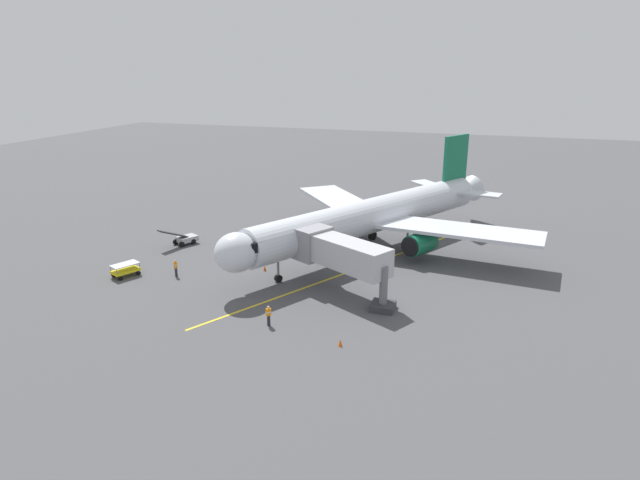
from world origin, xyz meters
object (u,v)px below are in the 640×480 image
ground_crew_loader (269,315)px  safety_cone_wing_port (340,343)px  ground_crew_marshaller (176,268)px  safety_cone_nose_left (265,268)px  ground_crew_wing_walker (334,257)px  belt_loader_near_nose (185,238)px  airplane (375,216)px  jet_bridge (337,252)px  safety_cone_nose_right (384,300)px  baggage_cart_portside (126,270)px

ground_crew_loader → safety_cone_wing_port: 6.57m
ground_crew_marshaller → safety_cone_wing_port: 21.05m
ground_crew_marshaller → safety_cone_nose_left: (-7.68, -4.13, -0.61)m
ground_crew_wing_walker → belt_loader_near_nose: bearing=-4.2°
safety_cone_nose_left → safety_cone_wing_port: bearing=132.6°
airplane → ground_crew_loader: bearing=79.6°
belt_loader_near_nose → safety_cone_nose_left: bearing=157.9°
airplane → safety_cone_nose_left: size_ratio=67.21×
airplane → jet_bridge: (0.70, 12.47, -0.24)m
ground_crew_wing_walker → airplane: bearing=-114.0°
ground_crew_marshaller → ground_crew_loader: size_ratio=1.00×
ground_crew_marshaller → safety_cone_nose_right: ground_crew_marshaller is taller
jet_bridge → airplane: bearing=-93.2°
ground_crew_marshaller → ground_crew_loader: 14.67m
jet_bridge → ground_crew_wing_walker: size_ratio=6.37×
airplane → belt_loader_near_nose: (21.24, 4.82, -3.29)m
ground_crew_marshaller → ground_crew_wing_walker: same height
airplane → jet_bridge: bearing=86.8°
safety_cone_nose_right → safety_cone_nose_left: bearing=-17.4°
airplane → safety_cone_wing_port: airplane is taller
ground_crew_wing_walker → safety_cone_wing_port: ground_crew_wing_walker is taller
jet_bridge → ground_crew_loader: size_ratio=6.37×
baggage_cart_portside → safety_cone_nose_right: size_ratio=5.36×
safety_cone_nose_right → safety_cone_wing_port: bearing=79.9°
jet_bridge → safety_cone_wing_port: jet_bridge is taller
jet_bridge → baggage_cart_portside: jet_bridge is taller
jet_bridge → safety_cone_nose_left: jet_bridge is taller
jet_bridge → baggage_cart_portside: bearing=8.1°
safety_cone_wing_port → ground_crew_wing_walker: bearing=-71.8°
jet_bridge → safety_cone_nose_left: 9.43m
ground_crew_marshaller → ground_crew_loader: (-12.89, 7.01, 0.00)m
baggage_cart_portside → safety_cone_wing_port: bearing=163.8°
ground_crew_wing_walker → ground_crew_loader: (1.07, 14.75, 0.00)m
belt_loader_near_nose → safety_cone_nose_left: 13.18m
ground_crew_wing_walker → safety_cone_nose_left: bearing=29.8°
safety_cone_wing_port → safety_cone_nose_right: bearing=-100.1°
safety_cone_nose_left → safety_cone_wing_port: 17.12m
safety_cone_nose_left → ground_crew_wing_walker: bearing=-150.2°
ground_crew_loader → baggage_cart_portside: (17.64, -5.52, -0.23)m
airplane → safety_cone_nose_right: 14.94m
ground_crew_wing_walker → safety_cone_wing_port: size_ratio=3.11×
jet_bridge → safety_cone_nose_left: (8.34, -2.69, -3.49)m
safety_cone_wing_port → jet_bridge: bearing=-71.8°
airplane → baggage_cart_portside: 26.64m
jet_bridge → ground_crew_wing_walker: (2.06, -6.29, -2.88)m
airplane → baggage_cart_portside: size_ratio=12.54×
baggage_cart_portside → safety_cone_wing_port: size_ratio=5.36×
belt_loader_near_nose → jet_bridge: bearing=159.6°
airplane → ground_crew_wing_walker: airplane is taller
ground_crew_wing_walker → ground_crew_loader: 14.79m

